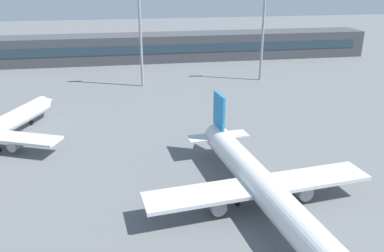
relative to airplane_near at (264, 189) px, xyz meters
The scene contains 5 objects.
ground_plane 26.67m from the airplane_near, 114.06° to the left, with size 400.00×400.00×0.00m, color slate.
terminal_building 96.28m from the airplane_near, 96.43° to the left, with size 158.57×12.13×9.00m.
airplane_near is the anchor object (origin of this frame).
floodlight_tower_west 65.68m from the airplane_near, 100.84° to the left, with size 3.20×0.80×27.30m.
floodlight_tower_east 68.60m from the airplane_near, 71.61° to the left, with size 3.20×0.80×25.35m.
Camera 1 is at (-5.79, -26.23, 29.39)m, focal length 37.25 mm.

